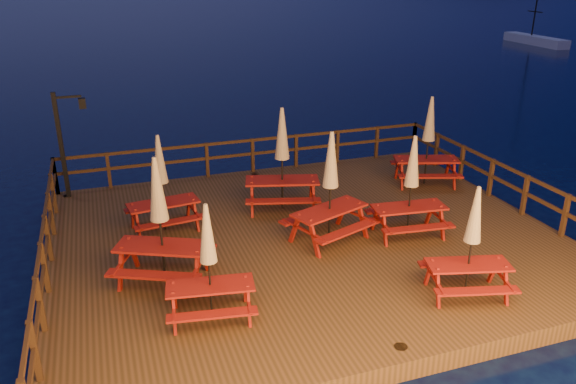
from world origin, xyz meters
name	(u,v)px	position (x,y,z in m)	size (l,w,h in m)	color
ground	(306,249)	(0.00, 0.00, 0.00)	(500.00, 500.00, 0.00)	black
deck	(306,242)	(0.00, 0.00, 0.20)	(12.00, 10.00, 0.40)	#402D14
deck_piles	(306,260)	(0.00, 0.00, -0.30)	(11.44, 9.44, 1.40)	#342010
railing	(283,181)	(0.00, 1.78, 1.16)	(11.80, 9.75, 1.10)	#342010
lamp_post	(66,135)	(-5.39, 4.55, 2.20)	(0.85, 0.18, 3.00)	black
sailboat	(535,40)	(33.44, 30.27, 0.37)	(1.80, 7.57, 11.14)	white
picnic_table_0	(428,140)	(4.62, 2.13, 1.78)	(2.25, 2.04, 2.66)	maroon
picnic_table_1	(472,240)	(2.06, -3.53, 1.60)	(1.91, 1.70, 2.32)	maroon
picnic_table_2	(160,219)	(-3.56, -1.01, 1.81)	(2.38, 2.22, 2.71)	maroon
picnic_table_3	(161,182)	(-3.23, 1.45, 1.67)	(1.87, 1.61, 2.45)	maroon
picnic_table_4	(209,260)	(-2.90, -2.65, 1.60)	(1.80, 1.56, 2.30)	maroon
picnic_table_5	(282,158)	(-0.04, 1.75, 1.85)	(2.31, 2.08, 2.79)	maroon
picnic_table_6	(330,186)	(0.42, -0.41, 1.80)	(2.30, 2.10, 2.69)	maroon
picnic_table_7	(411,185)	(2.34, -0.77, 1.71)	(1.91, 1.63, 2.51)	maroon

